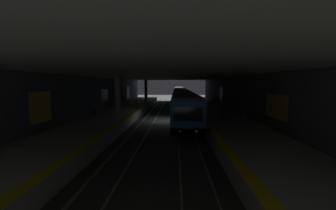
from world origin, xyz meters
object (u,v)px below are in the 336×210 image
(bench_left_mid, at_px, (223,104))
(backpack_on_floor, at_px, (203,107))
(pillar_far, at_px, (146,91))
(trash_bin, at_px, (243,117))
(pillar_near, at_px, (118,99))
(bench_right_near, at_px, (118,102))
(person_waiting_near, at_px, (222,111))
(person_standing_far, at_px, (106,105))
(bench_left_far, at_px, (213,100))
(bench_right_mid, at_px, (128,99))
(metro_train, at_px, (180,96))
(person_walking_mid, at_px, (123,99))
(person_boarding, at_px, (223,109))
(bench_left_near, at_px, (229,107))
(suitcase_rolling, at_px, (94,112))

(bench_left_mid, relative_size, backpack_on_floor, 4.25)
(pillar_far, bearing_deg, trash_bin, -146.35)
(pillar_near, height_order, bench_right_near, pillar_near)
(bench_left_mid, distance_m, person_waiting_near, 11.26)
(bench_right_near, distance_m, person_waiting_near, 19.71)
(person_standing_far, bearing_deg, bench_left_far, -51.37)
(bench_right_mid, bearing_deg, person_waiting_near, -144.66)
(pillar_far, bearing_deg, metro_train, -44.50)
(person_walking_mid, xyz_separation_m, backpack_on_floor, (-4.02, -13.44, -0.74))
(person_walking_mid, relative_size, person_boarding, 1.03)
(metro_train, xyz_separation_m, bench_left_far, (-4.73, -6.33, -0.45))
(bench_left_mid, distance_m, bench_right_mid, 19.57)
(bench_left_far, relative_size, person_standing_far, 1.10)
(bench_right_mid, xyz_separation_m, backpack_on_floor, (-10.30, -13.95, -0.32))
(bench_right_near, bearing_deg, person_boarding, -127.53)
(pillar_near, height_order, person_walking_mid, pillar_near)
(person_waiting_near, height_order, person_boarding, person_boarding)
(person_boarding, bearing_deg, person_standing_far, 74.48)
(bench_left_near, relative_size, person_waiting_near, 1.04)
(pillar_far, relative_size, metro_train, 0.08)
(person_standing_far, bearing_deg, suitcase_rolling, 170.69)
(metro_train, xyz_separation_m, person_boarding, (-22.02, -4.26, -0.06))
(bench_left_near, relative_size, bench_left_far, 1.00)
(bench_right_mid, distance_m, person_boarding, 24.05)
(pillar_far, relative_size, bench_right_near, 2.68)
(bench_left_far, bearing_deg, trash_bin, 177.92)
(person_waiting_near, height_order, suitcase_rolling, person_waiting_near)
(person_boarding, distance_m, trash_bin, 3.23)
(pillar_near, bearing_deg, bench_left_near, -55.24)
(bench_right_mid, xyz_separation_m, person_waiting_near, (-20.55, -14.57, 0.37))
(metro_train, height_order, bench_right_near, metro_train)
(bench_left_mid, bearing_deg, person_waiting_near, 167.18)
(person_standing_far, distance_m, backpack_on_floor, 14.22)
(person_walking_mid, bearing_deg, bench_left_mid, -101.26)
(pillar_near, distance_m, bench_left_near, 15.78)
(person_waiting_near, bearing_deg, bench_left_near, -18.95)
(bench_right_mid, bearing_deg, trash_bin, -143.02)
(person_standing_far, relative_size, trash_bin, 1.82)
(metro_train, distance_m, person_waiting_near, 24.08)
(bench_left_mid, relative_size, bench_right_near, 1.00)
(pillar_far, height_order, bench_left_near, pillar_far)
(bench_left_near, bearing_deg, person_standing_far, 95.13)
(bench_left_far, height_order, bench_right_mid, same)
(bench_right_near, distance_m, person_standing_far, 7.51)
(person_waiting_near, distance_m, suitcase_rolling, 14.87)
(person_standing_far, bearing_deg, trash_bin, -113.59)
(person_boarding, bearing_deg, bench_right_near, 52.47)
(backpack_on_floor, bearing_deg, bench_right_near, 77.81)
(trash_bin, bearing_deg, person_standing_far, 66.41)
(bench_right_near, bearing_deg, trash_bin, -131.42)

